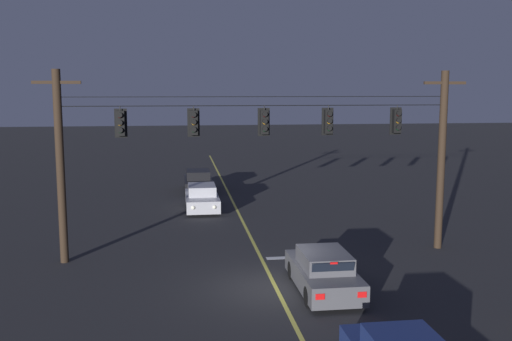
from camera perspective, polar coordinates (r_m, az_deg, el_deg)
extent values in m
plane|color=#28282B|center=(20.15, 2.00, -11.51)|extent=(180.00, 180.00, 0.00)
cube|color=#D1C64C|center=(29.76, -1.31, -5.05)|extent=(0.14, 60.00, 0.01)
cube|color=silver|center=(23.77, 5.12, -8.46)|extent=(3.40, 0.36, 0.01)
cylinder|color=#2D2116|center=(23.43, -18.71, 0.26)|extent=(0.32, 0.32, 7.49)
cube|color=#2D2116|center=(23.24, -19.07, 8.21)|extent=(1.80, 0.12, 0.12)
cylinder|color=slate|center=(23.24, -19.03, 7.35)|extent=(0.12, 0.12, 0.18)
cylinder|color=#2D2116|center=(25.48, 17.79, 0.90)|extent=(0.32, 0.32, 7.49)
cube|color=#2D2116|center=(25.31, 18.11, 8.20)|extent=(1.80, 0.12, 0.12)
cylinder|color=slate|center=(25.31, 18.07, 7.41)|extent=(0.12, 0.12, 0.18)
cylinder|color=black|center=(23.04, 0.34, 6.41)|extent=(15.44, 0.03, 0.03)
cylinder|color=black|center=(23.04, 0.34, 7.28)|extent=(15.44, 0.02, 0.02)
cylinder|color=black|center=(22.92, -13.25, 5.97)|extent=(0.04, 0.04, 0.18)
cube|color=black|center=(22.94, -13.20, 4.54)|extent=(0.32, 0.26, 0.96)
cube|color=black|center=(23.09, -13.17, 4.57)|extent=(0.48, 0.03, 1.12)
sphere|color=#380A0A|center=(22.77, -13.26, 5.24)|extent=(0.17, 0.17, 0.17)
cylinder|color=black|center=(22.73, -13.28, 5.35)|extent=(0.20, 0.10, 0.20)
sphere|color=orange|center=(22.78, -13.24, 4.52)|extent=(0.17, 0.17, 0.17)
cylinder|color=black|center=(22.74, -13.25, 4.62)|extent=(0.20, 0.10, 0.20)
sphere|color=black|center=(22.80, -13.22, 3.80)|extent=(0.17, 0.17, 0.17)
cylinder|color=black|center=(22.76, -13.23, 3.90)|extent=(0.20, 0.10, 0.20)
cylinder|color=black|center=(22.83, -6.18, 6.13)|extent=(0.04, 0.04, 0.18)
cube|color=black|center=(22.85, -6.16, 4.70)|extent=(0.32, 0.26, 0.96)
cube|color=black|center=(23.00, -6.17, 4.72)|extent=(0.48, 0.03, 1.12)
sphere|color=#380A0A|center=(22.68, -6.16, 5.40)|extent=(0.17, 0.17, 0.17)
cylinder|color=black|center=(22.63, -6.16, 5.50)|extent=(0.20, 0.10, 0.20)
sphere|color=orange|center=(22.69, -6.15, 4.67)|extent=(0.17, 0.17, 0.17)
cylinder|color=black|center=(22.65, -6.15, 4.78)|extent=(0.20, 0.10, 0.20)
sphere|color=black|center=(22.71, -6.14, 3.95)|extent=(0.17, 0.17, 0.17)
cylinder|color=black|center=(22.67, -6.14, 4.05)|extent=(0.20, 0.10, 0.20)
cylinder|color=black|center=(23.08, 0.82, 6.19)|extent=(0.04, 0.04, 0.18)
cube|color=black|center=(23.10, 0.81, 4.78)|extent=(0.32, 0.26, 0.96)
cube|color=black|center=(23.24, 0.76, 4.80)|extent=(0.48, 0.03, 1.12)
sphere|color=#380A0A|center=(22.93, 0.87, 5.47)|extent=(0.17, 0.17, 0.17)
cylinder|color=black|center=(22.89, 0.89, 5.58)|extent=(0.20, 0.10, 0.20)
sphere|color=orange|center=(22.94, 0.87, 4.76)|extent=(0.17, 0.17, 0.17)
cylinder|color=black|center=(22.90, 0.89, 4.86)|extent=(0.20, 0.10, 0.20)
sphere|color=black|center=(22.96, 0.87, 4.04)|extent=(0.17, 0.17, 0.17)
cylinder|color=black|center=(22.92, 0.89, 4.14)|extent=(0.20, 0.10, 0.20)
cylinder|color=black|center=(23.61, 7.16, 6.17)|extent=(0.04, 0.04, 0.18)
cube|color=black|center=(23.63, 7.14, 4.79)|extent=(0.32, 0.26, 0.96)
cube|color=black|center=(23.77, 7.05, 4.81)|extent=(0.48, 0.03, 1.12)
sphere|color=#380A0A|center=(23.47, 7.25, 5.47)|extent=(0.17, 0.17, 0.17)
cylinder|color=black|center=(23.43, 7.28, 5.57)|extent=(0.20, 0.10, 0.20)
sphere|color=orange|center=(23.48, 7.24, 4.77)|extent=(0.17, 0.17, 0.17)
cylinder|color=black|center=(23.44, 7.26, 4.87)|extent=(0.20, 0.10, 0.20)
sphere|color=black|center=(23.50, 7.23, 4.07)|extent=(0.17, 0.17, 0.17)
cylinder|color=black|center=(23.46, 7.25, 4.16)|extent=(0.20, 0.10, 0.20)
cylinder|color=black|center=(24.51, 13.74, 6.07)|extent=(0.04, 0.04, 0.18)
cube|color=black|center=(24.54, 13.70, 4.74)|extent=(0.32, 0.26, 0.96)
cube|color=black|center=(24.67, 13.58, 4.76)|extent=(0.48, 0.03, 1.12)
sphere|color=#380A0A|center=(24.37, 13.86, 5.39)|extent=(0.17, 0.17, 0.17)
cylinder|color=black|center=(24.34, 13.90, 5.49)|extent=(0.20, 0.10, 0.20)
sphere|color=orange|center=(24.39, 13.84, 4.72)|extent=(0.17, 0.17, 0.17)
cylinder|color=black|center=(24.35, 13.87, 4.81)|extent=(0.20, 0.10, 0.20)
sphere|color=black|center=(24.41, 13.81, 4.04)|extent=(0.17, 0.17, 0.17)
cylinder|color=black|center=(24.37, 13.85, 4.14)|extent=(0.20, 0.10, 0.20)
cube|color=#4C4C51|center=(19.89, 6.63, -10.28)|extent=(1.80, 4.30, 0.68)
cube|color=#4C4C51|center=(19.60, 6.75, -8.69)|extent=(1.51, 2.15, 0.54)
cube|color=black|center=(20.47, 6.09, -7.96)|extent=(1.40, 0.21, 0.48)
cube|color=black|center=(18.62, 7.58, -9.62)|extent=(1.37, 0.18, 0.46)
cylinder|color=black|center=(21.01, 3.58, -9.77)|extent=(0.22, 0.64, 0.64)
cylinder|color=black|center=(21.37, 7.81, -9.52)|extent=(0.22, 0.64, 0.64)
cylinder|color=black|center=(18.55, 5.24, -12.25)|extent=(0.22, 0.64, 0.64)
cylinder|color=black|center=(18.95, 10.01, -11.89)|extent=(0.22, 0.64, 0.64)
cube|color=red|center=(17.73, 6.33, -12.26)|extent=(0.28, 0.03, 0.18)
cube|color=red|center=(18.07, 10.41, -11.94)|extent=(0.28, 0.03, 0.18)
cube|color=red|center=(18.45, 7.68, -9.03)|extent=(0.24, 0.04, 0.06)
cube|color=#A5A5AD|center=(32.74, -5.34, -2.98)|extent=(1.80, 4.30, 0.68)
cube|color=#A5A5AD|center=(32.74, -5.36, -1.89)|extent=(1.51, 2.15, 0.54)
cube|color=black|center=(31.82, -5.29, -2.18)|extent=(1.40, 0.21, 0.48)
cube|color=black|center=(33.79, -5.44, -1.58)|extent=(1.37, 0.18, 0.46)
cylinder|color=black|center=(31.51, -3.79, -3.74)|extent=(0.22, 0.64, 0.64)
cylinder|color=black|center=(31.44, -6.67, -3.80)|extent=(0.22, 0.64, 0.64)
cylinder|color=black|center=(34.12, -4.10, -2.83)|extent=(0.22, 0.64, 0.64)
cylinder|color=black|center=(34.06, -6.77, -2.89)|extent=(0.22, 0.64, 0.64)
sphere|color=white|center=(30.63, -4.12, -3.61)|extent=(0.20, 0.20, 0.20)
sphere|color=white|center=(30.58, -6.21, -3.66)|extent=(0.20, 0.20, 0.20)
cube|color=black|center=(38.55, -5.70, -1.31)|extent=(1.80, 4.30, 0.68)
cube|color=black|center=(38.57, -5.72, -0.39)|extent=(1.51, 2.15, 0.54)
cube|color=black|center=(37.65, -5.67, -0.59)|extent=(1.40, 0.21, 0.48)
cube|color=black|center=(39.63, -5.78, -0.16)|extent=(1.37, 0.18, 0.46)
cylinder|color=black|center=(37.30, -4.41, -1.90)|extent=(0.22, 0.64, 0.64)
cylinder|color=black|center=(37.25, -6.84, -1.95)|extent=(0.22, 0.64, 0.64)
cylinder|color=black|center=(39.93, -4.64, -1.24)|extent=(0.22, 0.64, 0.64)
cylinder|color=black|center=(39.88, -6.91, -1.29)|extent=(0.22, 0.64, 0.64)
sphere|color=white|center=(36.43, -4.70, -1.75)|extent=(0.20, 0.20, 0.20)
sphere|color=white|center=(36.38, -6.46, -1.78)|extent=(0.20, 0.20, 0.20)
cube|color=black|center=(14.24, 13.38, -15.44)|extent=(1.40, 0.21, 0.48)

